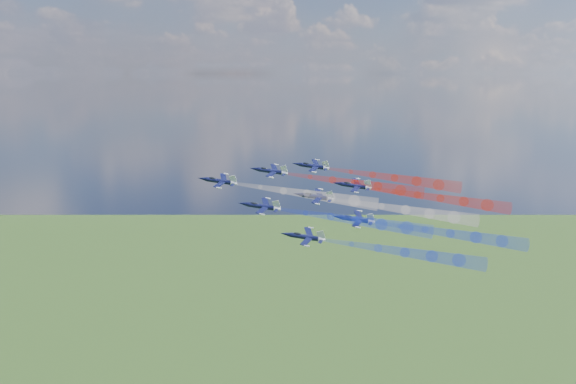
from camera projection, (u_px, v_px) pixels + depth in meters
jet_lead at (219, 181)px, 184.53m from camera, size 14.51×14.26×6.89m
trail_lead at (307, 194)px, 182.51m from camera, size 32.32×27.24×9.54m
jet_inner_left at (261, 206)px, 172.09m from camera, size 14.51×14.26×6.89m
trail_inner_left at (356, 221)px, 170.08m from camera, size 32.32×27.24×9.54m
jet_inner_right at (271, 171)px, 192.42m from camera, size 14.51×14.26×6.89m
trail_inner_right at (355, 183)px, 190.40m from camera, size 32.32×27.24×9.54m
jet_outer_left at (305, 237)px, 163.75m from camera, size 14.51×14.26×6.89m
trail_outer_left at (405, 252)px, 161.74m from camera, size 32.32×27.24×9.54m
jet_center_third at (315, 197)px, 181.98m from camera, size 14.51×14.26×6.89m
trail_center_third at (405, 210)px, 179.96m from camera, size 32.32×27.24×9.54m
jet_outer_right at (312, 166)px, 198.94m from camera, size 14.51×14.26×6.89m
trail_outer_right at (395, 178)px, 196.93m from camera, size 32.32×27.24×9.54m
jet_rear_left at (355, 219)px, 173.00m from camera, size 14.51×14.26×6.89m
trail_rear_left at (450, 234)px, 170.98m from camera, size 32.32×27.24×9.54m
jet_rear_right at (354, 186)px, 189.76m from camera, size 14.51×14.26×6.89m
trail_rear_right at (440, 198)px, 187.74m from camera, size 32.32×27.24×9.54m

